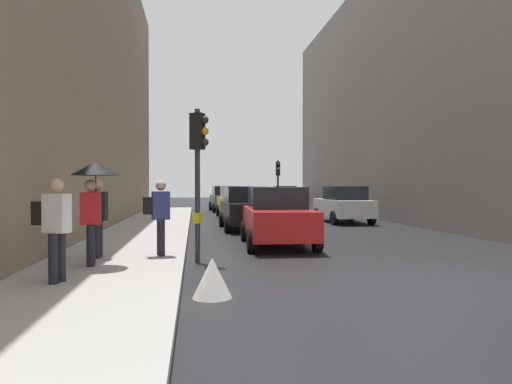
{
  "coord_description": "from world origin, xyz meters",
  "views": [
    {
      "loc": [
        -4.65,
        -8.54,
        1.82
      ],
      "look_at": [
        -2.08,
        10.72,
        1.53
      ],
      "focal_mm": 32.26,
      "sensor_mm": 36.0,
      "label": 1
    }
  ],
  "objects": [
    {
      "name": "ground_plane",
      "position": [
        0.0,
        0.0,
        0.0
      ],
      "size": [
        120.0,
        120.0,
        0.0
      ],
      "primitive_type": "plane",
      "color": "black"
    },
    {
      "name": "sidewalk_kerb",
      "position": [
        -6.44,
        6.0,
        0.08
      ],
      "size": [
        3.1,
        40.0,
        0.16
      ],
      "primitive_type": "cube",
      "color": "#A8A5A0",
      "rests_on": "ground"
    },
    {
      "name": "building_facade_right",
      "position": [
        10.89,
        14.96,
        6.81
      ],
      "size": [
        12.0,
        33.16,
        13.61
      ],
      "primitive_type": "cube",
      "color": "slate",
      "rests_on": "ground"
    },
    {
      "name": "traffic_light_far_median",
      "position": [
        0.48,
        19.56,
        2.32
      ],
      "size": [
        0.25,
        0.43,
        3.36
      ],
      "color": "#2D2D2D",
      "rests_on": "ground"
    },
    {
      "name": "traffic_light_near_right",
      "position": [
        -4.57,
        2.26,
        2.48
      ],
      "size": [
        0.45,
        0.35,
        3.59
      ],
      "color": "#2D2D2D",
      "rests_on": "ground"
    },
    {
      "name": "car_green_estate",
      "position": [
        -2.55,
        23.57,
        0.88
      ],
      "size": [
        2.19,
        4.29,
        1.76
      ],
      "color": "#2D6038",
      "rests_on": "ground"
    },
    {
      "name": "car_red_sedan",
      "position": [
        -2.2,
        5.03,
        0.88
      ],
      "size": [
        2.15,
        4.27,
        1.76
      ],
      "color": "red",
      "rests_on": "ground"
    },
    {
      "name": "car_white_compact",
      "position": [
        2.5,
        13.0,
        0.88
      ],
      "size": [
        2.09,
        4.24,
        1.76
      ],
      "color": "silver",
      "rests_on": "ground"
    },
    {
      "name": "car_silver_hatchback",
      "position": [
        2.44,
        27.58,
        0.88
      ],
      "size": [
        2.2,
        4.29,
        1.76
      ],
      "color": "#BCBCC1",
      "rests_on": "ground"
    },
    {
      "name": "car_yellow_taxi",
      "position": [
        -2.3,
        17.33,
        0.88
      ],
      "size": [
        2.24,
        4.31,
        1.76
      ],
      "color": "yellow",
      "rests_on": "ground"
    },
    {
      "name": "car_dark_suv",
      "position": [
        -2.55,
        10.29,
        0.88
      ],
      "size": [
        2.09,
        4.24,
        1.76
      ],
      "color": "black",
      "rests_on": "ground"
    },
    {
      "name": "pedestrian_with_umbrella",
      "position": [
        -6.7,
        1.25,
        1.84
      ],
      "size": [
        1.0,
        1.0,
        2.14
      ],
      "color": "black",
      "rests_on": "sidewalk_kerb"
    },
    {
      "name": "pedestrian_with_grey_backpack",
      "position": [
        -5.49,
        2.45,
        1.16
      ],
      "size": [
        0.64,
        0.4,
        1.77
      ],
      "color": "black",
      "rests_on": "sidewalk_kerb"
    },
    {
      "name": "pedestrian_with_black_backpack",
      "position": [
        -7.01,
        -0.36,
        1.16
      ],
      "size": [
        0.66,
        0.47,
        1.77
      ],
      "color": "black",
      "rests_on": "sidewalk_kerb"
    },
    {
      "name": "pedestrian_in_dark_coat",
      "position": [
        -6.85,
        2.3,
        1.13
      ],
      "size": [
        0.43,
        0.36,
        1.77
      ],
      "color": "black",
      "rests_on": "sidewalk_kerb"
    },
    {
      "name": "warning_sign_triangle",
      "position": [
        -4.37,
        -1.12,
        0.33
      ],
      "size": [
        0.64,
        0.64,
        0.65
      ],
      "primitive_type": "cone",
      "color": "silver",
      "rests_on": "ground"
    }
  ]
}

